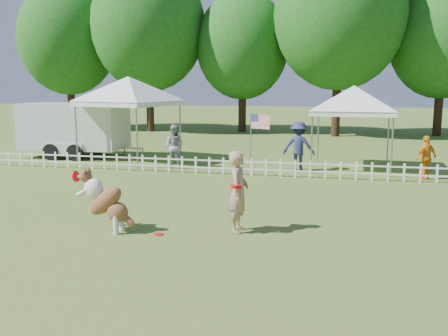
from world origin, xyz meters
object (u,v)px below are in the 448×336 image
canopy_tent_right (352,129)px  spectator_c (426,158)px  flag_pole (251,143)px  spectator_b (299,146)px  spectator_a (174,146)px  dog (106,201)px  canopy_tent_left (129,120)px  frisbee_on_turf (158,234)px  handler (239,192)px  cargo_trailer (75,130)px

canopy_tent_right → spectator_c: bearing=-29.9°
flag_pole → spectator_b: 1.83m
spectator_a → spectator_b: 4.64m
dog → canopy_tent_left: bearing=116.7°
spectator_a → flag_pole: bearing=173.0°
canopy_tent_right → canopy_tent_left: bearing=-178.6°
dog → canopy_tent_right: canopy_tent_right is taller
dog → spectator_c: spectator_c is taller
canopy_tent_left → spectator_b: bearing=7.0°
spectator_a → frisbee_on_turf: bearing=106.6°
handler → spectator_c: size_ratio=1.20×
frisbee_on_turf → spectator_a: bearing=106.1°
dog → cargo_trailer: cargo_trailer is taller
spectator_a → spectator_c: (8.86, -0.35, -0.09)m
frisbee_on_turf → canopy_tent_left: size_ratio=0.06×
frisbee_on_turf → cargo_trailer: size_ratio=0.04×
frisbee_on_turf → spectator_a: 8.51m
handler → cargo_trailer: bearing=44.7°
spectator_c → handler: bearing=16.9°
dog → cargo_trailer: size_ratio=0.25×
handler → dog: bearing=103.4°
handler → spectator_a: size_ratio=1.07×
spectator_a → handler: bearing=118.1°
canopy_tent_left → flag_pole: 5.64m
cargo_trailer → frisbee_on_turf: bearing=-55.4°
handler → canopy_tent_left: bearing=35.9°
handler → canopy_tent_left: (-6.29, 8.90, 0.80)m
cargo_trailer → flag_pole: 8.38m
dog → frisbee_on_turf: dog is taller
spectator_a → canopy_tent_right: bearing=-169.4°
cargo_trailer → canopy_tent_left: bearing=-11.7°
handler → flag_pole: (-0.96, 7.16, 0.19)m
handler → dog: size_ratio=1.31×
frisbee_on_turf → dog: bearing=-178.6°
handler → frisbee_on_turf: 1.91m
spectator_b → handler: bearing=89.9°
canopy_tent_left → flag_pole: bearing=-3.5°
dog → spectator_a: (-1.20, 8.17, 0.15)m
dog → canopy_tent_left: 10.21m
canopy_tent_right → spectator_c: 2.91m
canopy_tent_right → spectator_c: canopy_tent_right is taller
handler → cargo_trailer: (-9.04, 9.36, 0.30)m
canopy_tent_left → spectator_a: canopy_tent_left is taller
cargo_trailer → spectator_b: bearing=-10.4°
handler → flag_pole: 7.22m
dog → flag_pole: (1.78, 7.78, 0.40)m
flag_pole → spectator_b: flag_pole is taller
flag_pole → canopy_tent_right: bearing=46.9°
canopy_tent_right → spectator_a: 6.64m
cargo_trailer → flag_pole: bearing=-17.5°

